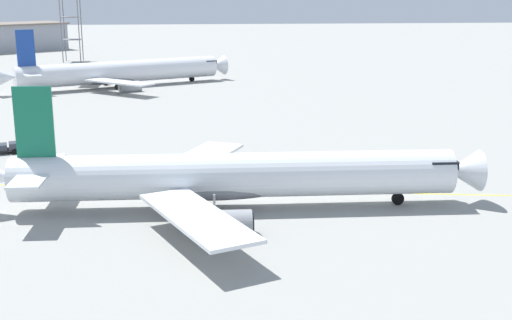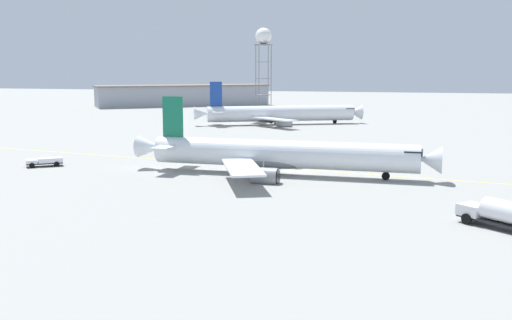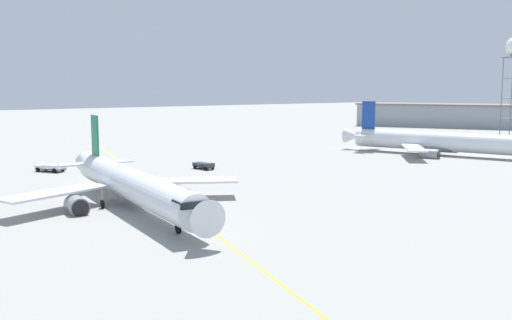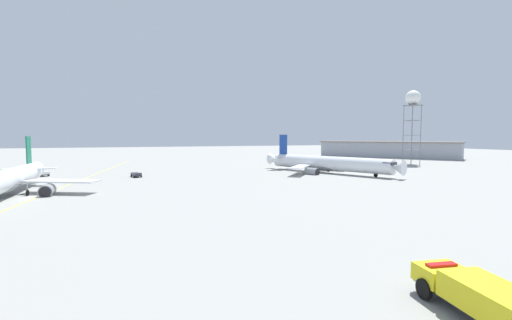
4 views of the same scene
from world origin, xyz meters
name	(u,v)px [view 3 (image 3 of 4)]	position (x,y,z in m)	size (l,w,h in m)	color
ground_plane	(167,206)	(0.00, 0.00, 0.00)	(600.00, 600.00, 0.00)	gray
airliner_main	(131,186)	(-4.27, 1.36, 2.82)	(32.19, 44.53, 11.31)	silver
airliner_secondary	(441,143)	(72.65, 18.64, 2.75)	(29.19, 43.31, 11.92)	white
baggage_truck_truck	(204,165)	(18.64, 26.79, 0.72)	(2.90, 4.61, 1.22)	#232326
pushback_tug_truck	(51,167)	(-6.04, 38.31, 0.81)	(5.03, 5.64, 1.30)	#232326
terminal_shed	(454,115)	(142.76, 73.84, 4.18)	(52.34, 64.65, 8.30)	#999EA8
taxiway_centreline	(181,208)	(0.89, -2.23, 0.00)	(32.63, 193.33, 0.01)	yellow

